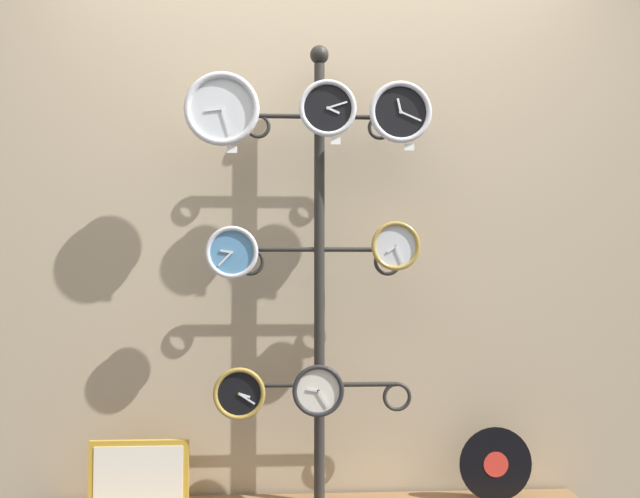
{
  "coord_description": "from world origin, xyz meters",
  "views": [
    {
      "loc": [
        -0.13,
        -2.19,
        1.0
      ],
      "look_at": [
        0.0,
        0.36,
        1.1
      ],
      "focal_mm": 35.0,
      "sensor_mm": 36.0,
      "label": 1
    }
  ],
  "objects_px": {
    "vinyl_record": "(496,464)",
    "display_stand": "(319,354)",
    "clock_bottom_left": "(239,393)",
    "clock_top_left": "(222,109)",
    "clock_middle_left": "(232,252)",
    "clock_middle_right": "(396,246)",
    "clock_top_right": "(400,112)",
    "clock_top_center": "(328,108)",
    "picture_frame": "(139,475)",
    "clock_bottom_center": "(318,391)"
  },
  "relations": [
    {
      "from": "vinyl_record",
      "to": "display_stand",
      "type": "bearing_deg",
      "value": 178.55
    },
    {
      "from": "clock_bottom_left",
      "to": "vinyl_record",
      "type": "xyz_separation_m",
      "value": [
        1.06,
        0.06,
        -0.31
      ]
    },
    {
      "from": "display_stand",
      "to": "clock_top_left",
      "type": "xyz_separation_m",
      "value": [
        -0.4,
        -0.1,
        1.0
      ]
    },
    {
      "from": "clock_middle_left",
      "to": "clock_bottom_left",
      "type": "bearing_deg",
      "value": 0.91
    },
    {
      "from": "clock_middle_right",
      "to": "clock_bottom_left",
      "type": "relative_size",
      "value": 0.96
    },
    {
      "from": "display_stand",
      "to": "clock_top_left",
      "type": "bearing_deg",
      "value": -165.68
    },
    {
      "from": "clock_top_left",
      "to": "clock_top_right",
      "type": "relative_size",
      "value": 1.18
    },
    {
      "from": "clock_top_right",
      "to": "clock_bottom_left",
      "type": "relative_size",
      "value": 1.23
    },
    {
      "from": "clock_top_center",
      "to": "picture_frame",
      "type": "relative_size",
      "value": 0.59
    },
    {
      "from": "clock_bottom_left",
      "to": "vinyl_record",
      "type": "relative_size",
      "value": 0.68
    },
    {
      "from": "display_stand",
      "to": "clock_bottom_center",
      "type": "xyz_separation_m",
      "value": [
        -0.01,
        -0.08,
        -0.13
      ]
    },
    {
      "from": "clock_top_left",
      "to": "clock_bottom_left",
      "type": "relative_size",
      "value": 1.45
    },
    {
      "from": "display_stand",
      "to": "clock_bottom_left",
      "type": "bearing_deg",
      "value": -166.17
    },
    {
      "from": "clock_top_right",
      "to": "vinyl_record",
      "type": "relative_size",
      "value": 0.84
    },
    {
      "from": "display_stand",
      "to": "clock_top_center",
      "type": "bearing_deg",
      "value": -75.09
    },
    {
      "from": "clock_middle_right",
      "to": "picture_frame",
      "type": "relative_size",
      "value": 0.51
    },
    {
      "from": "clock_top_left",
      "to": "clock_top_right",
      "type": "distance_m",
      "value": 0.72
    },
    {
      "from": "clock_top_left",
      "to": "clock_top_center",
      "type": "xyz_separation_m",
      "value": [
        0.43,
        -0.0,
        0.01
      ]
    },
    {
      "from": "clock_bottom_center",
      "to": "vinyl_record",
      "type": "height_order",
      "value": "clock_bottom_center"
    },
    {
      "from": "clock_top_center",
      "to": "clock_top_right",
      "type": "relative_size",
      "value": 0.91
    },
    {
      "from": "clock_middle_right",
      "to": "vinyl_record",
      "type": "height_order",
      "value": "clock_middle_right"
    },
    {
      "from": "display_stand",
      "to": "clock_bottom_center",
      "type": "distance_m",
      "value": 0.16
    },
    {
      "from": "clock_top_right",
      "to": "clock_bottom_center",
      "type": "xyz_separation_m",
      "value": [
        -0.33,
        0.02,
        -1.13
      ]
    },
    {
      "from": "clock_middle_right",
      "to": "vinyl_record",
      "type": "bearing_deg",
      "value": 8.27
    },
    {
      "from": "clock_top_right",
      "to": "clock_bottom_left",
      "type": "xyz_separation_m",
      "value": [
        -0.65,
        0.02,
        -1.14
      ]
    },
    {
      "from": "clock_top_center",
      "to": "vinyl_record",
      "type": "relative_size",
      "value": 0.77
    },
    {
      "from": "clock_top_left",
      "to": "clock_top_center",
      "type": "height_order",
      "value": "clock_top_left"
    },
    {
      "from": "clock_bottom_left",
      "to": "clock_top_center",
      "type": "bearing_deg",
      "value": -4.29
    },
    {
      "from": "clock_top_center",
      "to": "clock_top_right",
      "type": "distance_m",
      "value": 0.3
    },
    {
      "from": "clock_top_center",
      "to": "clock_bottom_center",
      "type": "height_order",
      "value": "clock_top_center"
    },
    {
      "from": "clock_bottom_center",
      "to": "clock_top_left",
      "type": "bearing_deg",
      "value": -177.44
    },
    {
      "from": "clock_bottom_left",
      "to": "clock_bottom_center",
      "type": "bearing_deg",
      "value": -0.82
    },
    {
      "from": "clock_middle_left",
      "to": "picture_frame",
      "type": "distance_m",
      "value": 0.97
    },
    {
      "from": "clock_top_right",
      "to": "clock_middle_right",
      "type": "bearing_deg",
      "value": 128.48
    },
    {
      "from": "clock_top_right",
      "to": "clock_middle_left",
      "type": "height_order",
      "value": "clock_top_right"
    },
    {
      "from": "clock_top_right",
      "to": "clock_middle_left",
      "type": "distance_m",
      "value": 0.89
    },
    {
      "from": "clock_top_right",
      "to": "vinyl_record",
      "type": "distance_m",
      "value": 1.51
    },
    {
      "from": "clock_bottom_left",
      "to": "picture_frame",
      "type": "height_order",
      "value": "clock_bottom_left"
    },
    {
      "from": "display_stand",
      "to": "clock_bottom_left",
      "type": "distance_m",
      "value": 0.36
    },
    {
      "from": "display_stand",
      "to": "clock_middle_right",
      "type": "bearing_deg",
      "value": -14.66
    },
    {
      "from": "clock_top_center",
      "to": "clock_middle_left",
      "type": "bearing_deg",
      "value": 176.15
    },
    {
      "from": "clock_top_center",
      "to": "display_stand",
      "type": "bearing_deg",
      "value": 104.91
    },
    {
      "from": "clock_bottom_center",
      "to": "clock_middle_right",
      "type": "bearing_deg",
      "value": 0.69
    },
    {
      "from": "display_stand",
      "to": "clock_top_center",
      "type": "xyz_separation_m",
      "value": [
        0.03,
        -0.11,
        1.0
      ]
    },
    {
      "from": "clock_bottom_left",
      "to": "picture_frame",
      "type": "bearing_deg",
      "value": 172.84
    },
    {
      "from": "vinyl_record",
      "to": "picture_frame",
      "type": "height_order",
      "value": "vinyl_record"
    },
    {
      "from": "clock_top_right",
      "to": "picture_frame",
      "type": "relative_size",
      "value": 0.65
    },
    {
      "from": "vinyl_record",
      "to": "clock_bottom_center",
      "type": "bearing_deg",
      "value": -174.94
    },
    {
      "from": "picture_frame",
      "to": "display_stand",
      "type": "bearing_deg",
      "value": 2.28
    },
    {
      "from": "clock_bottom_left",
      "to": "clock_bottom_center",
      "type": "height_order",
      "value": "clock_bottom_center"
    }
  ]
}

